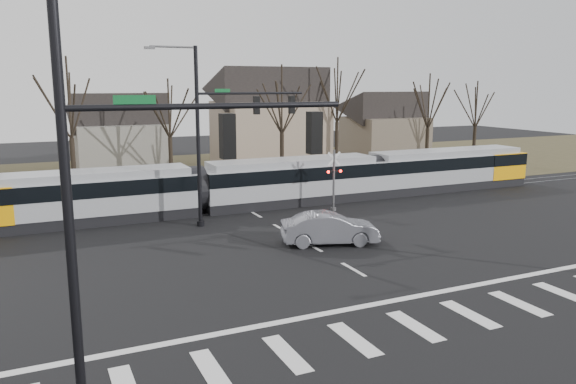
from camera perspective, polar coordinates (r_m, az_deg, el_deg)
name	(u,v)px	position (r m, az deg, el deg)	size (l,w,h in m)	color
ground	(379,284)	(23.76, 9.20, -9.19)	(140.00, 140.00, 0.00)	black
grass_verge	(184,174)	(52.64, -10.49, 1.82)	(140.00, 28.00, 0.01)	#38331E
crosswalk	(443,320)	(20.81, 15.46, -12.41)	(27.00, 2.60, 0.01)	silver
stop_line	(405,298)	(22.39, 11.79, -10.54)	(28.00, 0.35, 0.01)	silver
lane_dashes	(244,208)	(37.57, -4.45, -1.61)	(0.18, 30.00, 0.01)	silver
rail_pair	(245,208)	(37.38, -4.35, -1.64)	(90.00, 1.52, 0.06)	#59595E
tram	(291,179)	(38.53, 0.26, 1.28)	(40.96, 3.04, 3.11)	gray
sedan	(330,228)	(28.97, 4.25, -3.72)	(5.26, 3.19, 1.64)	slate
signal_pole_near_left	(144,194)	(12.88, -14.45, -0.15)	(9.28, 0.44, 10.20)	black
signal_pole_far	(225,127)	(32.69, -6.45, 6.58)	(9.28, 0.44, 10.20)	black
rail_crossing_signal	(334,182)	(36.40, 4.67, 0.99)	(1.08, 0.36, 4.00)	#59595B
tree_row	(224,123)	(46.90, -6.49, 6.99)	(59.20, 7.20, 10.00)	black
house_b	(120,130)	(55.15, -16.74, 6.10)	(8.64, 7.56, 7.65)	slate
house_c	(270,114)	(55.89, -1.88, 7.90)	(10.80, 8.64, 10.10)	gray
house_d	(385,122)	(64.92, 9.82, 7.04)	(8.64, 7.56, 7.65)	brown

